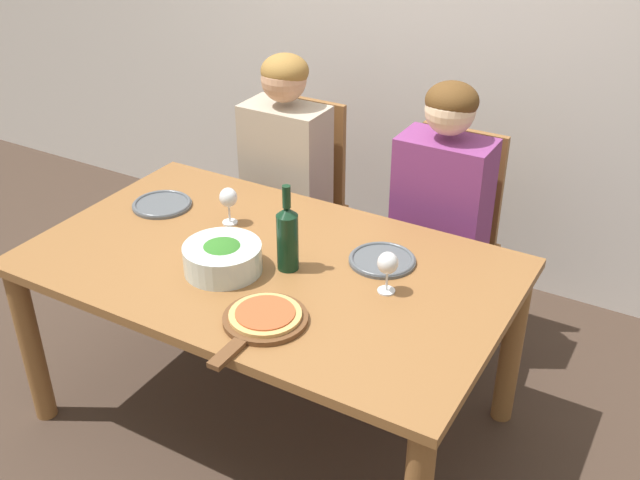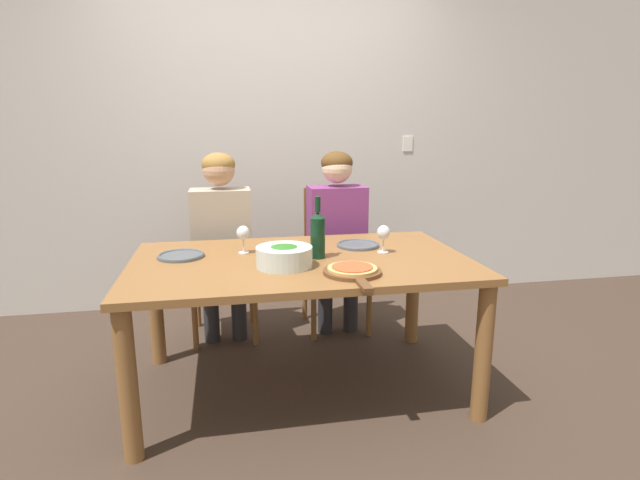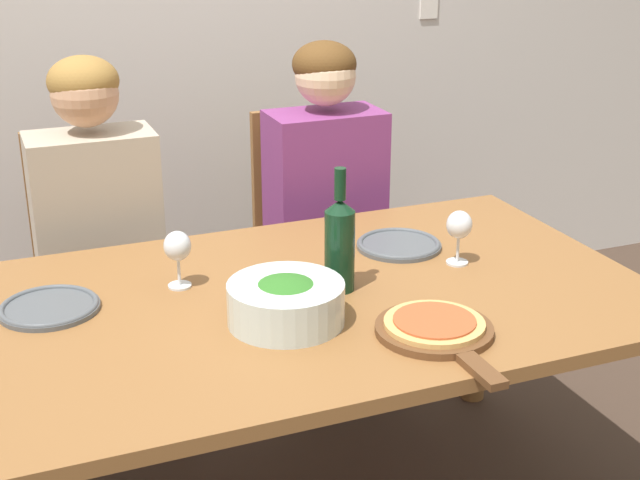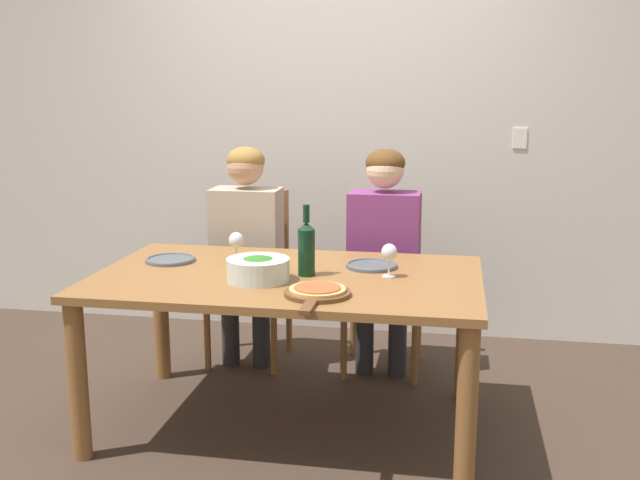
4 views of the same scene
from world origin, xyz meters
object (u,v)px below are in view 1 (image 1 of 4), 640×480
at_px(wine_glass_left, 228,199).
at_px(wine_glass_right, 388,265).
at_px(wine_bottle, 288,236).
at_px(broccoli_bowl, 223,258).
at_px(person_man, 441,199).
at_px(dinner_plate_right, 382,260).
at_px(person_woman, 284,161).
at_px(dinner_plate_left, 162,204).
at_px(chair_right, 447,235).
at_px(chair_left, 298,196).
at_px(pizza_on_board, 264,319).

height_order(wine_glass_left, wine_glass_right, same).
bearing_deg(wine_glass_right, wine_bottle, -174.21).
distance_m(wine_bottle, broccoli_bowl, 0.24).
bearing_deg(wine_glass_left, person_man, 41.95).
bearing_deg(dinner_plate_right, person_woman, 144.36).
xyz_separation_m(wine_bottle, wine_glass_right, (0.36, 0.04, -0.02)).
xyz_separation_m(person_woman, broccoli_bowl, (0.30, -0.87, 0.04)).
distance_m(broccoli_bowl, dinner_plate_left, 0.58).
height_order(person_woman, broccoli_bowl, person_woman).
bearing_deg(person_woman, person_man, 0.00).
relative_size(wine_bottle, dinner_plate_left, 1.33).
bearing_deg(chair_right, wine_glass_right, -83.68).
bearing_deg(dinner_plate_left, wine_glass_right, -5.85).
height_order(chair_left, dinner_plate_left, chair_left).
bearing_deg(dinner_plate_right, dinner_plate_left, -176.73).
bearing_deg(broccoli_bowl, wine_glass_left, 122.16).
distance_m(chair_left, person_man, 0.81).
height_order(broccoli_bowl, dinner_plate_left, broccoli_bowl).
relative_size(chair_left, person_man, 0.79).
relative_size(person_woman, wine_bottle, 3.84).
distance_m(broccoli_bowl, wine_glass_right, 0.58).
height_order(person_woman, wine_glass_right, person_woman).
relative_size(dinner_plate_left, wine_glass_left, 1.60).
distance_m(person_woman, pizza_on_board, 1.22).
distance_m(person_woman, wine_glass_right, 1.12).
distance_m(broccoli_bowl, wine_glass_left, 0.35).
distance_m(pizza_on_board, wine_glass_right, 0.45).
relative_size(person_man, wine_glass_left, 8.17).
relative_size(chair_left, wine_glass_right, 6.43).
xyz_separation_m(wine_bottle, dinner_plate_right, (0.27, 0.20, -0.12)).
bearing_deg(pizza_on_board, dinner_plate_left, 150.19).
bearing_deg(dinner_plate_left, broccoli_bowl, -28.13).
xyz_separation_m(person_man, wine_glass_left, (-0.65, -0.58, 0.09)).
bearing_deg(wine_glass_left, wine_glass_right, -9.95).
distance_m(chair_left, wine_glass_right, 1.23).
relative_size(chair_right, person_woman, 0.79).
relative_size(dinner_plate_right, wine_glass_right, 1.60).
bearing_deg(person_man, wine_bottle, -110.09).
relative_size(person_woman, dinner_plate_left, 5.12).
xyz_separation_m(dinner_plate_left, dinner_plate_right, (0.97, 0.06, 0.00)).
relative_size(wine_bottle, wine_glass_left, 2.13).
relative_size(chair_left, person_woman, 0.79).
distance_m(person_woman, dinner_plate_left, 0.64).
bearing_deg(person_woman, chair_left, 90.00).
bearing_deg(wine_bottle, wine_glass_left, 155.97).
distance_m(chair_left, person_woman, 0.25).
height_order(person_woman, dinner_plate_left, person_woman).
xyz_separation_m(chair_left, pizza_on_board, (0.60, -1.18, 0.23)).
bearing_deg(wine_glass_left, broccoli_bowl, -57.84).
bearing_deg(wine_bottle, person_man, 69.91).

